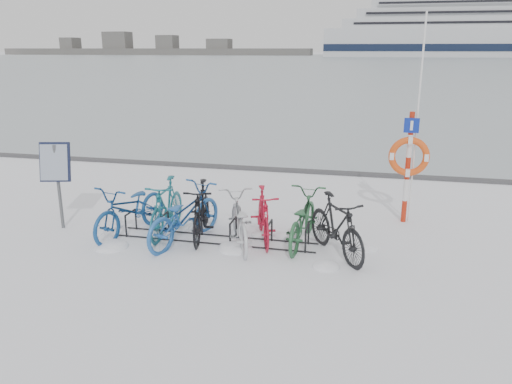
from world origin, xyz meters
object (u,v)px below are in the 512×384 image
bike_rack (216,232)px  info_board (56,167)px  cruise_ferry (489,27)px  lifebuoy_station (409,157)px

bike_rack → info_board: size_ratio=2.20×
cruise_ferry → lifebuoy_station: bearing=-101.2°
bike_rack → lifebuoy_station: lifebuoy_station is taller
bike_rack → cruise_ferry: size_ratio=0.03×
lifebuoy_station → info_board: bearing=-164.1°
bike_rack → info_board: (-3.35, -0.07, 1.13)m
info_board → lifebuoy_station: bearing=1.9°
cruise_ferry → info_board: bearing=-102.8°
cruise_ferry → bike_rack: bearing=-102.0°
lifebuoy_station → cruise_ferry: 227.33m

